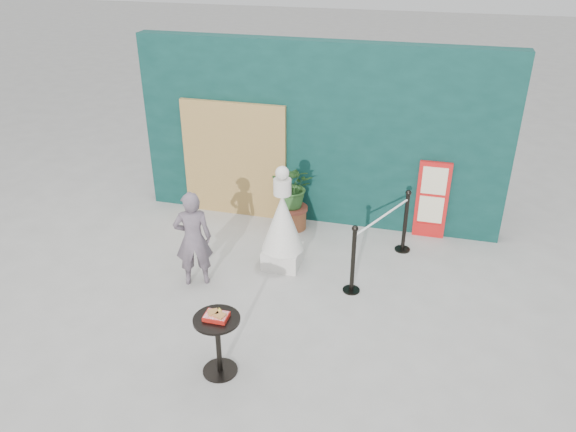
{
  "coord_description": "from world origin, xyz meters",
  "views": [
    {
      "loc": [
        1.74,
        -5.37,
        4.55
      ],
      "look_at": [
        0.0,
        1.2,
        1.0
      ],
      "focal_mm": 35.0,
      "sensor_mm": 36.0,
      "label": 1
    }
  ],
  "objects": [
    {
      "name": "ground",
      "position": [
        0.0,
        0.0,
        0.0
      ],
      "size": [
        60.0,
        60.0,
        0.0
      ],
      "primitive_type": "plane",
      "color": "#ADAAA5",
      "rests_on": "ground"
    },
    {
      "name": "food_basket",
      "position": [
        -0.26,
        -0.85,
        0.79
      ],
      "size": [
        0.26,
        0.19,
        0.11
      ],
      "color": "#B31B13",
      "rests_on": "cafe_table"
    },
    {
      "name": "bamboo_fence",
      "position": [
        -1.4,
        2.94,
        1.0
      ],
      "size": [
        1.8,
        0.08,
        2.0
      ],
      "primitive_type": "cube",
      "color": "tan",
      "rests_on": "ground"
    },
    {
      "name": "cafe_table",
      "position": [
        -0.26,
        -0.86,
        0.5
      ],
      "size": [
        0.52,
        0.52,
        0.75
      ],
      "color": "black",
      "rests_on": "ground"
    },
    {
      "name": "menu_board",
      "position": [
        1.9,
        2.95,
        0.65
      ],
      "size": [
        0.5,
        0.07,
        1.3
      ],
      "color": "red",
      "rests_on": "ground"
    },
    {
      "name": "planter",
      "position": [
        -0.28,
        2.67,
        0.66
      ],
      "size": [
        0.67,
        0.58,
        1.14
      ],
      "color": "#995932",
      "rests_on": "ground"
    },
    {
      "name": "woman",
      "position": [
        -1.23,
        0.75,
        0.71
      ],
      "size": [
        0.61,
        0.51,
        1.41
      ],
      "primitive_type": "imported",
      "rotation": [
        0.0,
        0.0,
        3.55
      ],
      "color": "slate",
      "rests_on": "ground"
    },
    {
      "name": "back_wall",
      "position": [
        0.0,
        3.15,
        1.5
      ],
      "size": [
        6.0,
        0.3,
        3.0
      ],
      "primitive_type": "cube",
      "color": "#092C29",
      "rests_on": "ground"
    },
    {
      "name": "statue",
      "position": [
        -0.16,
        1.51,
        0.65
      ],
      "size": [
        0.62,
        0.62,
        1.59
      ],
      "color": "white",
      "rests_on": "ground"
    },
    {
      "name": "stanchion_barrier",
      "position": [
        1.24,
        1.75,
        0.49
      ],
      "size": [
        0.84,
        1.54,
        1.03
      ],
      "color": "black",
      "rests_on": "ground"
    }
  ]
}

